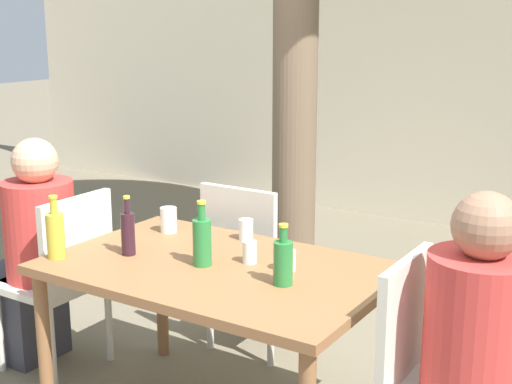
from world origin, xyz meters
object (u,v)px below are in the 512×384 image
at_px(green_bottle_0, 283,261).
at_px(drinking_glass_2, 250,252).
at_px(person_seated_1, 500,383).
at_px(person_seated_0, 30,262).
at_px(patio_chair_2, 250,257).
at_px(green_bottle_2, 202,241).
at_px(drinking_glass_0, 287,260).
at_px(oil_cruet_1, 55,234).
at_px(drinking_glass_1, 246,229).
at_px(patio_chair_0, 63,272).
at_px(patio_chair_1, 432,370).
at_px(dining_table_front, 218,283).
at_px(drinking_glass_3, 169,220).
at_px(wine_bottle_3, 128,232).

distance_m(green_bottle_0, drinking_glass_2, 0.29).
bearing_deg(person_seated_1, person_seated_0, 90.00).
distance_m(patio_chair_2, person_seated_0, 1.12).
xyz_separation_m(person_seated_0, green_bottle_2, (1.12, -0.04, 0.32)).
bearing_deg(person_seated_1, drinking_glass_0, 83.69).
bearing_deg(patio_chair_2, person_seated_0, 37.52).
bearing_deg(oil_cruet_1, drinking_glass_1, 50.27).
bearing_deg(green_bottle_0, drinking_glass_0, 115.17).
bearing_deg(patio_chair_0, green_bottle_0, 87.84).
relative_size(patio_chair_1, person_seated_1, 0.77).
xyz_separation_m(dining_table_front, drinking_glass_3, (-0.47, 0.26, 0.14)).
height_order(patio_chair_0, person_seated_0, person_seated_0).
distance_m(green_bottle_2, drinking_glass_3, 0.52).
bearing_deg(person_seated_0, oil_cruet_1, 61.31).
bearing_deg(person_seated_0, patio_chair_0, 90.00).
xyz_separation_m(wine_bottle_3, drinking_glass_2, (0.50, 0.19, -0.05)).
distance_m(patio_chair_0, green_bottle_0, 1.32).
bearing_deg(wine_bottle_3, patio_chair_0, 169.63).
relative_size(green_bottle_0, drinking_glass_1, 2.50).
distance_m(dining_table_front, drinking_glass_2, 0.19).
relative_size(green_bottle_0, drinking_glass_2, 2.59).
bearing_deg(wine_bottle_3, drinking_glass_3, 100.86).
xyz_separation_m(patio_chair_1, person_seated_1, (0.23, -0.00, 0.02)).
bearing_deg(drinking_glass_3, person_seated_1, -8.98).
height_order(patio_chair_2, person_seated_0, person_seated_0).
height_order(dining_table_front, drinking_glass_1, drinking_glass_1).
bearing_deg(green_bottle_2, dining_table_front, 36.32).
height_order(patio_chair_1, drinking_glass_2, patio_chair_1).
bearing_deg(patio_chair_0, drinking_glass_3, 119.15).
xyz_separation_m(patio_chair_0, green_bottle_2, (0.88, -0.04, 0.32)).
bearing_deg(drinking_glass_0, green_bottle_0, -64.83).
bearing_deg(person_seated_0, patio_chair_1, 90.00).
height_order(patio_chair_0, drinking_glass_0, patio_chair_0).
xyz_separation_m(patio_chair_1, patio_chair_2, (-1.21, 0.68, 0.00)).
relative_size(dining_table_front, drinking_glass_3, 11.63).
distance_m(person_seated_1, drinking_glass_1, 1.33).
height_order(patio_chair_2, green_bottle_0, green_bottle_0).
bearing_deg(dining_table_front, drinking_glass_1, 104.33).
bearing_deg(drinking_glass_1, patio_chair_2, 120.04).
xyz_separation_m(patio_chair_0, patio_chair_1, (1.87, 0.00, 0.00)).
distance_m(patio_chair_1, drinking_glass_2, 0.88).
relative_size(green_bottle_2, drinking_glass_2, 2.95).
bearing_deg(drinking_glass_0, drinking_glass_1, 144.91).
height_order(green_bottle_0, drinking_glass_1, green_bottle_0).
distance_m(patio_chair_0, person_seated_0, 0.24).
height_order(dining_table_front, green_bottle_0, green_bottle_0).
distance_m(patio_chair_0, patio_chair_2, 0.95).
height_order(patio_chair_0, green_bottle_2, green_bottle_2).
xyz_separation_m(person_seated_1, drinking_glass_3, (-1.64, 0.26, 0.26)).
relative_size(dining_table_front, patio_chair_1, 1.53).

